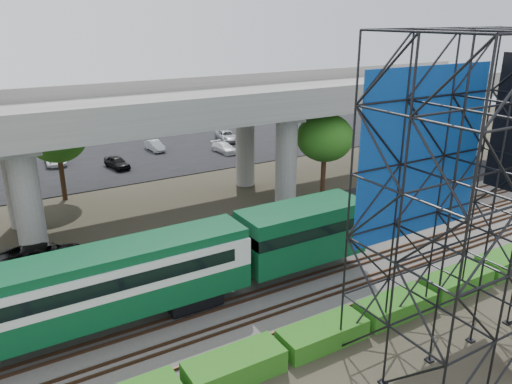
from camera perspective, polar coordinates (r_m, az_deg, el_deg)
ground at (r=28.83m, az=0.59°, el=-13.09°), size 140.00×140.00×0.00m
ballast_bed at (r=30.25m, az=-1.41°, el=-11.17°), size 90.00×12.00×0.20m
service_road at (r=37.09m, az=-7.88°, el=-5.38°), size 90.00×5.00×0.08m
parking_lot at (r=58.28m, az=-17.03°, el=3.21°), size 90.00×18.00×0.08m
harbor_water at (r=79.31m, az=-21.03°, el=6.92°), size 140.00×40.00×0.03m
rail_tracks at (r=30.16m, az=-1.42°, el=-10.88°), size 90.00×9.52×0.16m
commuter_train at (r=26.48m, az=-16.48°, el=-9.91°), size 29.30×3.06×4.30m
overpass at (r=39.13m, az=-13.48°, el=8.19°), size 80.00×12.00×12.40m
scaffold_tower at (r=24.01m, az=23.47°, el=-1.78°), size 9.36×6.36×15.00m
hedge_strip at (r=26.08m, az=7.66°, el=-15.71°), size 34.60×1.80×1.20m
trees at (r=39.06m, az=-17.88°, el=3.77°), size 40.94×16.94×7.69m
suv at (r=35.17m, az=-23.04°, el=-6.82°), size 6.14×4.14×1.56m
parked_cars at (r=58.38m, az=-15.62°, el=4.05°), size 35.35×9.61×1.32m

